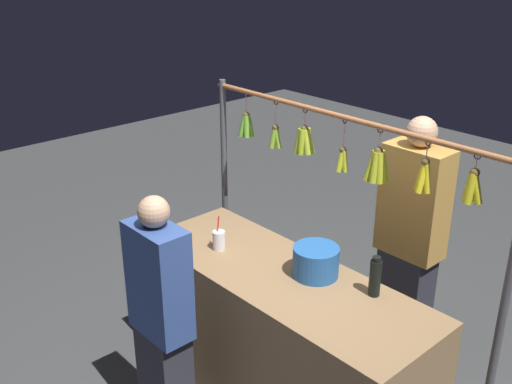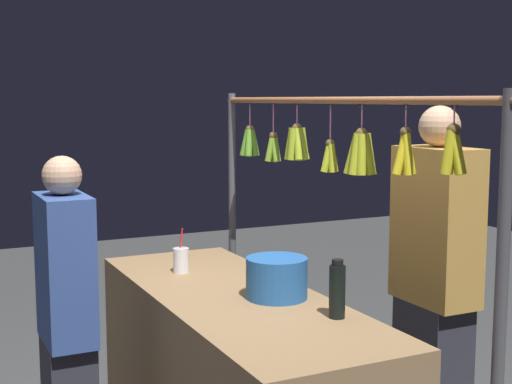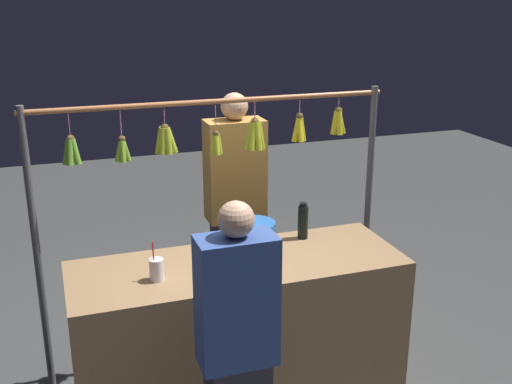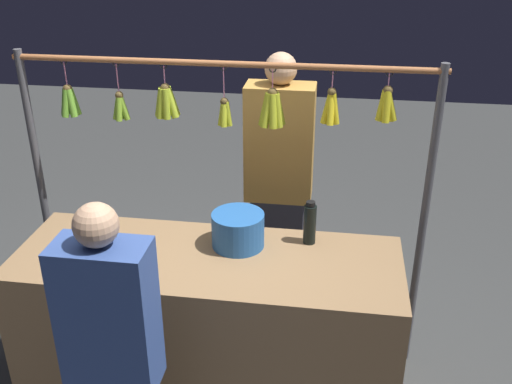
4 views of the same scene
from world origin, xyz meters
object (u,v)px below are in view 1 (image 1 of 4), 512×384
blue_bucket (316,261)px  customer_person (162,327)px  drink_cup (219,240)px  water_bottle (375,277)px  vendor_person (409,248)px

blue_bucket → customer_person: 0.93m
blue_bucket → drink_cup: bearing=18.9°
water_bottle → drink_cup: size_ratio=1.06×
water_bottle → vendor_person: vendor_person is taller
water_bottle → customer_person: size_ratio=0.15×
water_bottle → drink_cup: bearing=16.7°
water_bottle → blue_bucket: bearing=12.8°
drink_cup → vendor_person: vendor_person is taller
blue_bucket → customer_person: customer_person is taller
water_bottle → blue_bucket: 0.37m
blue_bucket → customer_person: size_ratio=0.18×
vendor_person → customer_person: (0.48, 1.59, -0.10)m
drink_cup → water_bottle: bearing=-163.3°
water_bottle → customer_person: (0.72, 0.91, -0.26)m
water_bottle → drink_cup: 1.02m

